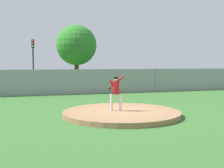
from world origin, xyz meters
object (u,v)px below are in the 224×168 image
object	(u,v)px
parked_car_navy	(181,79)
traffic_light_near	(33,55)
baseball	(92,110)
pitcher_youth	(116,90)
traffic_cone_orange	(138,83)

from	to	relation	value
parked_car_navy	traffic_light_near	xyz separation A→B (m)	(-15.21, 4.79, 2.60)
baseball	parked_car_navy	distance (m)	19.03
pitcher_youth	parked_car_navy	world-z (taller)	pitcher_youth
baseball	traffic_cone_orange	bearing A→B (deg)	61.29
pitcher_youth	baseball	xyz separation A→B (m)	(-1.05, 0.33, -0.95)
pitcher_youth	traffic_cone_orange	size ratio (longest dim) A/B	3.04
baseball	traffic_light_near	bearing A→B (deg)	96.69
baseball	parked_car_navy	world-z (taller)	parked_car_navy
baseball	traffic_light_near	xyz separation A→B (m)	(-2.19, 18.66, 3.17)
traffic_cone_orange	parked_car_navy	bearing A→B (deg)	-35.66
traffic_cone_orange	traffic_light_near	world-z (taller)	traffic_light_near
baseball	traffic_light_near	distance (m)	19.05
pitcher_youth	traffic_cone_orange	distance (m)	18.84
baseball	pitcher_youth	bearing A→B (deg)	-17.29
traffic_light_near	pitcher_youth	bearing A→B (deg)	-80.33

